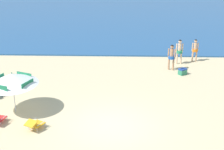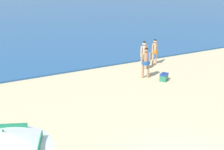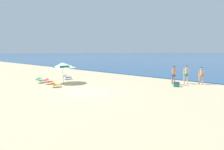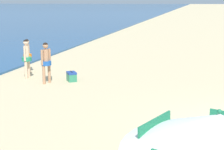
% 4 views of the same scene
% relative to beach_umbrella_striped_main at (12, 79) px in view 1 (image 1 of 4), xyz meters
% --- Properties ---
extents(ground_plane, '(800.00, 800.00, 0.00)m').
position_rel_beach_umbrella_striped_main_xyz_m(ground_plane, '(4.78, -1.24, -1.72)').
color(ground_plane, '#CCB78C').
extents(beach_umbrella_striped_main, '(3.43, 3.44, 2.06)m').
position_rel_beach_umbrella_striped_main_xyz_m(beach_umbrella_striped_main, '(0.00, 0.00, 0.00)').
color(beach_umbrella_striped_main, silver).
rests_on(beach_umbrella_striped_main, ground).
extents(lounge_chair_beside_umbrella, '(0.88, 1.01, 0.51)m').
position_rel_beach_umbrella_striped_main_xyz_m(lounge_chair_beside_umbrella, '(1.39, -1.71, -1.44)').
color(lounge_chair_beside_umbrella, gold).
rests_on(lounge_chair_beside_umbrella, ground).
extents(person_standing_near_shore, '(0.48, 0.42, 1.71)m').
position_rel_beach_umbrella_striped_main_xyz_m(person_standing_near_shore, '(8.46, 6.28, -0.73)').
color(person_standing_near_shore, tan).
rests_on(person_standing_near_shore, ground).
extents(person_standing_beside, '(0.51, 0.42, 1.72)m').
position_rel_beach_umbrella_striped_main_xyz_m(person_standing_beside, '(9.16, 7.53, -0.72)').
color(person_standing_beside, beige).
rests_on(person_standing_beside, ground).
extents(person_wading_in, '(0.47, 0.39, 1.60)m').
position_rel_beach_umbrella_striped_main_xyz_m(person_wading_in, '(10.34, 8.12, -0.80)').
color(person_wading_in, '#D8A87F').
rests_on(person_wading_in, ground).
extents(cooler_box, '(0.61, 0.57, 0.43)m').
position_rel_beach_umbrella_striped_main_xyz_m(cooler_box, '(9.09, 5.42, -1.52)').
color(cooler_box, '#2D7F5B').
rests_on(cooler_box, ground).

